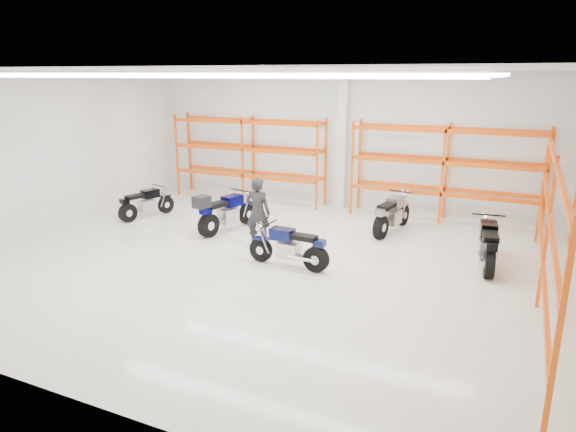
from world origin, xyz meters
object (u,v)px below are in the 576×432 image
at_px(motorcycle_main, 291,248).
at_px(motorcycle_back_d, 488,246).
at_px(motorcycle_back_b, 223,212).
at_px(motorcycle_back_c, 391,215).
at_px(structural_column, 342,141).
at_px(motorcycle_back_a, 144,204).
at_px(standing_man, 258,213).

distance_m(motorcycle_main, motorcycle_back_d, 4.60).
xyz_separation_m(motorcycle_back_b, motorcycle_back_c, (4.39, 1.95, -0.06)).
relative_size(motorcycle_main, motorcycle_back_b, 0.88).
distance_m(motorcycle_back_b, motorcycle_back_d, 7.11).
bearing_deg(structural_column, motorcycle_back_c, -44.06).
bearing_deg(motorcycle_back_c, structural_column, 135.94).
relative_size(motorcycle_back_a, motorcycle_back_d, 0.84).
xyz_separation_m(motorcycle_back_c, structural_column, (-2.27, 2.20, 1.73)).
relative_size(motorcycle_main, motorcycle_back_c, 0.92).
xyz_separation_m(motorcycle_back_b, structural_column, (2.12, 4.15, 1.67)).
bearing_deg(motorcycle_back_b, motorcycle_main, -30.61).
bearing_deg(motorcycle_back_d, motorcycle_main, -155.28).
relative_size(motorcycle_main, motorcycle_back_a, 1.07).
height_order(motorcycle_back_a, motorcycle_back_d, motorcycle_back_d).
distance_m(motorcycle_back_b, motorcycle_back_c, 4.81).
distance_m(motorcycle_back_a, motorcycle_back_b, 3.06).
distance_m(motorcycle_back_a, motorcycle_back_c, 7.64).
bearing_deg(structural_column, standing_man, -96.83).
bearing_deg(standing_man, motorcycle_back_d, -172.17).
height_order(motorcycle_back_a, standing_man, standing_man).
height_order(motorcycle_back_a, motorcycle_back_c, motorcycle_back_c).
xyz_separation_m(motorcycle_back_b, standing_man, (1.53, -0.76, 0.36)).
bearing_deg(standing_man, structural_column, -98.73).
bearing_deg(motorcycle_back_c, motorcycle_back_b, -156.06).
relative_size(standing_man, structural_column, 0.42).
xyz_separation_m(motorcycle_back_c, motorcycle_back_d, (2.72, -1.76, 0.01)).
height_order(standing_man, structural_column, structural_column).
distance_m(motorcycle_back_c, structural_column, 3.60).
relative_size(motorcycle_back_b, structural_column, 0.52).
bearing_deg(standing_man, motorcycle_back_b, -28.43).
bearing_deg(motorcycle_main, standing_man, 145.28).
distance_m(motorcycle_back_d, structural_column, 6.60).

